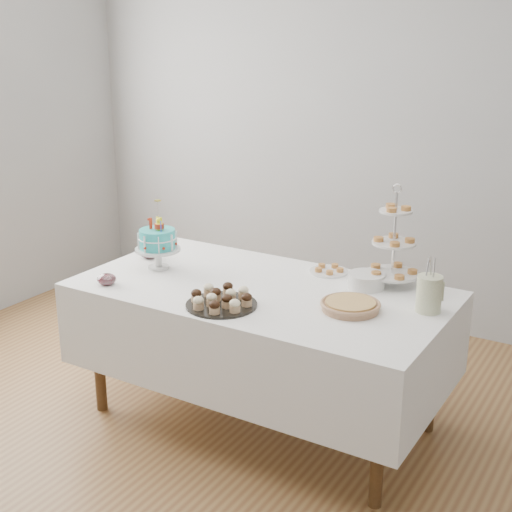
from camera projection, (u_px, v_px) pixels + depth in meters
The scene contains 12 objects.
floor at pixel (231, 445), 3.67m from camera, with size 5.00×5.00×0.00m, color brown.
walls at pixel (228, 189), 3.26m from camera, with size 5.04×4.04×2.70m.
table at pixel (261, 328), 3.75m from camera, with size 1.92×1.02×0.77m.
birthday_cake at pixel (158, 250), 3.94m from camera, with size 0.25×0.25×0.39m.
cupcake_tray at pixel (221, 298), 3.43m from camera, with size 0.35×0.35×0.08m.
pie at pixel (350, 305), 3.38m from camera, with size 0.29×0.29×0.05m.
tiered_stand at pixel (394, 243), 3.66m from camera, with size 0.28×0.28×0.54m.
plate_stack at pixel (366, 280), 3.68m from camera, with size 0.19×0.19×0.08m.
pastry_plate at pixel (329, 270), 3.90m from camera, with size 0.21×0.21×0.03m.
jam_bowl_a at pixel (107, 279), 3.72m from camera, with size 0.10×0.10×0.06m.
jam_bowl_b at pixel (149, 253), 4.14m from camera, with size 0.11×0.11×0.06m.
utensil_pitcher at pixel (429, 292), 3.35m from camera, with size 0.12×0.12×0.27m.
Camera 1 is at (1.76, -2.66, 2.06)m, focal length 50.00 mm.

